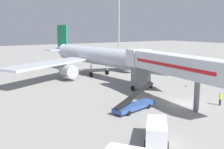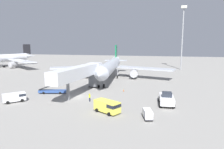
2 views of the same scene
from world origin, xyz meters
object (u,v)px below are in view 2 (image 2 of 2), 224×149
Objects in this scene: pushback_tug at (167,99)px; safety_cone_alpha at (124,90)px; airplane_background at (0,59)px; baggage_cart_near_right at (148,114)px; service_van_mid_left at (15,97)px; ground_crew_worker_foreground at (90,97)px; jet_bridge at (81,73)px; apron_light_mast at (183,27)px; service_van_far_left at (108,106)px; airplane_at_gate at (111,66)px; belt_loader_truck at (53,90)px.

pushback_tug is 12.48× the size of safety_cone_alpha.
baggage_cart_near_right is at bearing -35.21° from airplane_background.
ground_crew_worker_foreground is at bearing 14.49° from service_van_mid_left.
apron_light_mast reaches higher than jet_bridge.
apron_light_mast reaches higher than safety_cone_alpha.
ground_crew_worker_foreground is 79.72m from airplane_background.
jet_bridge reaches higher than service_van_far_left.
service_van_mid_left is 28.38m from baggage_cart_near_right.
airplane_at_gate is 6.38× the size of belt_loader_truck.
ground_crew_worker_foreground is 66.95m from apron_light_mast.
jet_bridge is at bearing 11.17° from belt_loader_truck.
safety_cone_alpha is 55.69m from apron_light_mast.
airplane_background is 90.53m from apron_light_mast.
safety_cone_alpha is at bearing 20.25° from belt_loader_truck.
belt_loader_truck is 19.93m from service_van_far_left.
belt_loader_truck is 0.14× the size of airplane_background.
belt_loader_truck reaches higher than service_van_far_left.
airplane_at_gate is 64.71m from airplane_background.
safety_cone_alpha is at bearing -66.61° from airplane_at_gate.
service_van_mid_left is 21.04m from service_van_far_left.
airplane_background is (-62.09, 18.25, -0.01)m from airplane_at_gate.
service_van_far_left is (16.87, -10.61, 0.48)m from belt_loader_truck.
safety_cone_alpha is at bearing 35.32° from service_van_mid_left.
airplane_at_gate is 2.09× the size of jet_bridge.
ground_crew_worker_foreground is (15.40, 3.98, -0.13)m from service_van_mid_left.
apron_light_mast is at bearing 82.20° from pushback_tug.
airplane_at_gate is 25.99m from belt_loader_truck.
belt_loader_truck is 1.55× the size of service_van_mid_left.
baggage_cart_near_right is (17.02, -13.45, -4.36)m from jet_bridge.
belt_loader_truck reaches higher than baggage_cart_near_right.
baggage_cart_near_right is 0.10× the size of apron_light_mast.
baggage_cart_near_right is at bearing -38.32° from jet_bridge.
jet_bridge is 11.56× the size of ground_crew_worker_foreground.
service_van_far_left is (-10.48, -7.48, 0.01)m from pushback_tug.
service_van_far_left is 0.19× the size of apron_light_mast.
pushback_tug is 31.90m from service_van_mid_left.
pushback_tug is 2.19× the size of baggage_cart_near_right.
airplane_background is at bearing 150.50° from pushback_tug.
ground_crew_worker_foreground is at bearing -85.54° from airplane_at_gate.
apron_light_mast is (7.97, 58.16, 18.36)m from pushback_tug.
jet_bridge is 0.44× the size of airplane_background.
service_van_mid_left is 8.63× the size of safety_cone_alpha.
airplane_at_gate is 22.80m from jet_bridge.
service_van_far_left reaches higher than service_van_mid_left.
pushback_tug is (18.26, -27.21, -3.10)m from airplane_at_gate.
airplane_at_gate is 43.35m from apron_light_mast.
service_van_far_left reaches higher than baggage_cart_near_right.
ground_crew_worker_foreground is 3.54× the size of safety_cone_alpha.
service_van_mid_left is at bearing -46.16° from airplane_background.
pushback_tug is 61.51m from apron_light_mast.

